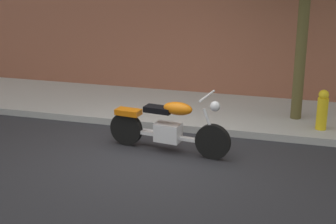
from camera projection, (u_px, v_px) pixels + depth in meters
The scene contains 4 objects.
ground_plane at pixel (153, 156), 8.49m from camera, with size 60.00×60.00×0.00m, color #28282D.
sidewalk at pixel (189, 110), 10.82m from camera, with size 18.91×2.51×0.14m, color #A7A7A7.
motorcycle at pixel (168, 127), 8.58m from camera, with size 2.23×0.73×1.10m.
fire_hydrant at pixel (322, 113), 9.31m from camera, with size 0.20×0.20×0.91m.
Camera 1 is at (2.45, -7.49, 3.26)m, focal length 53.32 mm.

